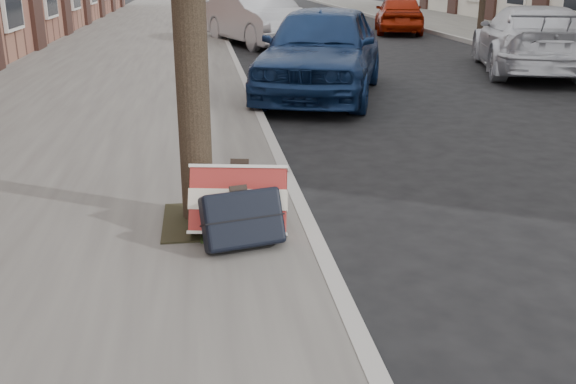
{
  "coord_description": "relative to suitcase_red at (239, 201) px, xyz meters",
  "views": [
    {
      "loc": [
        -2.08,
        -3.72,
        2.07
      ],
      "look_at": [
        -1.46,
        0.8,
        0.48
      ],
      "focal_mm": 40.0,
      "sensor_mm": 36.0,
      "label": 1
    }
  ],
  "objects": [
    {
      "name": "car_near_back",
      "position": [
        1.47,
        20.55,
        0.35
      ],
      "size": [
        3.64,
        5.81,
        1.5
      ],
      "primitive_type": "imported",
      "rotation": [
        0.0,
        0.0,
        -0.23
      ],
      "color": "#38383D",
      "rests_on": "ground"
    },
    {
      "name": "car_near_mid",
      "position": [
        1.45,
        14.24,
        0.37
      ],
      "size": [
        3.05,
        4.98,
        1.55
      ],
      "primitive_type": "imported",
      "rotation": [
        0.0,
        0.0,
        0.32
      ],
      "color": "#AAABB2",
      "rests_on": "ground"
    },
    {
      "name": "car_near_front",
      "position": [
        1.83,
        6.32,
        0.37
      ],
      "size": [
        3.19,
        4.9,
        1.55
      ],
      "primitive_type": "imported",
      "rotation": [
        0.0,
        0.0,
        -0.33
      ],
      "color": "#11264F",
      "rests_on": "ground"
    },
    {
      "name": "car_far_back",
      "position": [
        6.57,
        17.28,
        0.24
      ],
      "size": [
        2.36,
        4.03,
        1.29
      ],
      "primitive_type": "imported",
      "rotation": [
        0.0,
        0.0,
        2.91
      ],
      "color": "maroon",
      "rests_on": "ground"
    },
    {
      "name": "near_sidewalk",
      "position": [
        -1.88,
        14.12,
        -0.34
      ],
      "size": [
        5.0,
        70.0,
        0.12
      ],
      "primitive_type": "cube",
      "color": "slate",
      "rests_on": "ground"
    },
    {
      "name": "ground",
      "position": [
        1.82,
        -0.88,
        -0.4
      ],
      "size": [
        120.0,
        120.0,
        0.0
      ],
      "primitive_type": "plane",
      "color": "black",
      "rests_on": "ground"
    },
    {
      "name": "suitcase_navy",
      "position": [
        0.01,
        -0.25,
        -0.05
      ],
      "size": [
        0.65,
        0.47,
        0.46
      ],
      "primitive_type": "cube",
      "rotation": [
        -0.42,
        0.0,
        0.24
      ],
      "color": "black",
      "rests_on": "near_sidewalk"
    },
    {
      "name": "car_far_front",
      "position": [
        6.63,
        8.29,
        0.29
      ],
      "size": [
        3.28,
        5.15,
        1.39
      ],
      "primitive_type": "imported",
      "rotation": [
        0.0,
        0.0,
        2.84
      ],
      "color": "#B8BAC1",
      "rests_on": "ground"
    },
    {
      "name": "suitcase_red",
      "position": [
        0.0,
        0.0,
        0.0
      ],
      "size": [
        0.79,
        0.52,
        0.56
      ],
      "primitive_type": "cube",
      "rotation": [
        -0.42,
        0.0,
        -0.18
      ],
      "color": "maroon",
      "rests_on": "near_sidewalk"
    },
    {
      "name": "far_sidewalk",
      "position": [
        9.62,
        14.12,
        -0.34
      ],
      "size": [
        4.0,
        70.0,
        0.12
      ],
      "primitive_type": "cube",
      "color": "slate",
      "rests_on": "ground"
    },
    {
      "name": "dirt_patch",
      "position": [
        -0.18,
        0.32,
        -0.27
      ],
      "size": [
        0.85,
        0.85,
        0.02
      ],
      "primitive_type": "cube",
      "color": "black",
      "rests_on": "near_sidewalk"
    }
  ]
}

